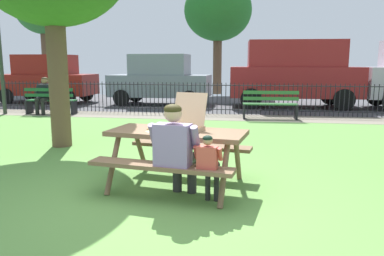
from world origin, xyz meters
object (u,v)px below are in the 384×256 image
object	(u,v)px
far_tree_left	(43,11)
pizza_box_open	(185,124)
child_at_table	(209,163)
park_bench_center	(270,105)
pizza_slice_on_table	(152,130)
adult_at_table	(176,148)
park_bench_left	(51,101)
parked_car_far_left	(47,78)
parked_car_left	(160,79)
parked_car_center	(294,72)
person_on_park_bench	(44,94)
far_tree_midleft	(218,11)
picnic_table_foreground	(177,143)

from	to	relation	value
far_tree_left	pizza_box_open	bearing A→B (deg)	-54.71
child_at_table	park_bench_center	distance (m)	7.23
pizza_slice_on_table	adult_at_table	bearing A→B (deg)	-46.59
park_bench_left	far_tree_left	world-z (taller)	far_tree_left
park_bench_center	adult_at_table	bearing A→B (deg)	-100.86
parked_car_far_left	far_tree_left	distance (m)	7.40
parked_car_left	parked_car_center	distance (m)	5.14
pizza_box_open	parked_car_left	xyz separation A→B (m)	(-2.83, 9.84, 0.15)
person_on_park_bench	parked_car_left	bearing A→B (deg)	46.73
pizza_slice_on_table	far_tree_midleft	xyz separation A→B (m)	(-0.71, 15.58, 3.52)
far_tree_midleft	parked_car_far_left	bearing A→B (deg)	-139.33
parked_car_left	park_bench_center	bearing A→B (deg)	-38.26
picnic_table_foreground	parked_car_left	size ratio (longest dim) A/B	0.51
pizza_box_open	parked_car_center	distance (m)	10.11
pizza_box_open	adult_at_table	distance (m)	0.57
pizza_box_open	parked_car_far_left	distance (m)	12.50
child_at_table	parked_car_far_left	xyz separation A→B (m)	(-8.11, 10.46, 0.50)
person_on_park_bench	far_tree_left	bearing A→B (deg)	119.50
child_at_table	parked_car_far_left	size ratio (longest dim) A/B	0.22
picnic_table_foreground	parked_car_center	bearing A→B (deg)	76.25
parked_car_center	child_at_table	bearing A→B (deg)	-100.34
park_bench_left	parked_car_left	bearing A→B (deg)	49.14
picnic_table_foreground	pizza_box_open	size ratio (longest dim) A/B	3.17
far_tree_left	parked_car_far_left	bearing A→B (deg)	-60.11
park_bench_left	pizza_slice_on_table	bearing A→B (deg)	-51.69
parked_car_center	parked_car_left	bearing A→B (deg)	-180.00
park_bench_left	far_tree_midleft	size ratio (longest dim) A/B	0.28
child_at_table	far_tree_left	xyz separation A→B (m)	(-11.35, 16.11, 4.01)
pizza_slice_on_table	parked_car_far_left	xyz separation A→B (m)	(-7.28, 9.93, 0.23)
picnic_table_foreground	park_bench_left	size ratio (longest dim) A/B	1.22
adult_at_table	far_tree_midleft	distance (m)	16.47
park_bench_center	far_tree_left	distance (m)	15.75
parked_car_center	far_tree_left	world-z (taller)	far_tree_left
park_bench_left	pizza_box_open	bearing A→B (deg)	-49.05
far_tree_midleft	parked_car_center	bearing A→B (deg)	-58.62
child_at_table	park_bench_center	bearing A→B (deg)	82.47
parked_car_left	far_tree_midleft	world-z (taller)	far_tree_midleft
adult_at_table	parked_car_left	world-z (taller)	parked_car_left
pizza_box_open	park_bench_center	bearing A→B (deg)	78.42
park_bench_center	far_tree_midleft	bearing A→B (deg)	105.52
person_on_park_bench	pizza_box_open	bearing A→B (deg)	-47.99
pizza_slice_on_table	far_tree_midleft	world-z (taller)	far_tree_midleft
person_on_park_bench	parked_car_far_left	size ratio (longest dim) A/B	0.30
pizza_slice_on_table	park_bench_center	size ratio (longest dim) A/B	0.18
child_at_table	parked_car_center	xyz separation A→B (m)	(1.91, 10.46, 0.79)
child_at_table	parked_car_left	size ratio (longest dim) A/B	0.22
park_bench_left	far_tree_midleft	world-z (taller)	far_tree_midleft
parked_car_far_left	parked_car_left	bearing A→B (deg)	-0.00
park_bench_center	far_tree_midleft	distance (m)	10.06
parked_car_center	park_bench_left	bearing A→B (deg)	-157.59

